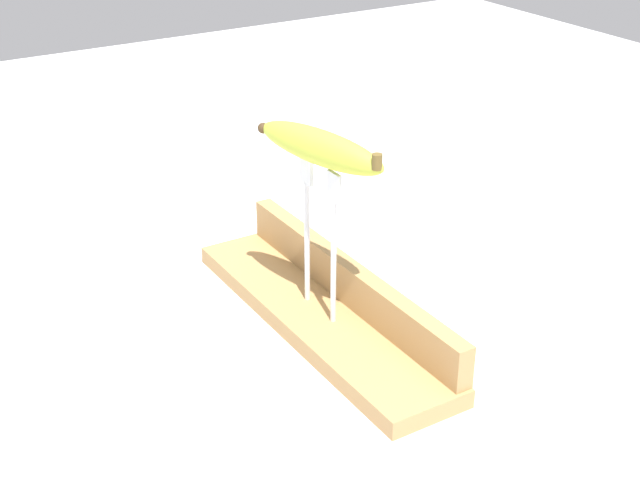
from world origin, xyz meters
The scene contains 7 objects.
ground_plane centered at (0.00, 0.00, 0.00)m, with size 3.00×3.00×0.00m, color silver.
wooden_board centered at (0.00, 0.00, 0.01)m, with size 0.48×0.11×0.02m, color #A87F4C.
board_backstop centered at (0.00, 0.04, 0.05)m, with size 0.47×0.02×0.05m, color #A87F4C.
fork_stand_center centered at (0.00, 0.00, 0.14)m, with size 0.09×0.01×0.20m.
banana_raised_center centered at (0.00, 0.00, 0.25)m, with size 0.20×0.08×0.04m.
fork_fallen_near centered at (0.15, 0.31, 0.00)m, with size 0.19×0.04×0.01m.
fork_fallen_far centered at (-0.22, -0.21, 0.00)m, with size 0.16×0.08×0.01m.
Camera 1 is at (0.85, -0.52, 0.62)m, focal length 50.80 mm.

